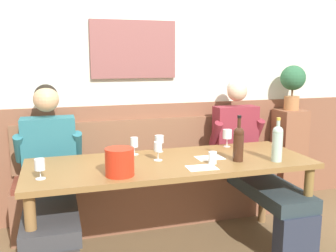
{
  "coord_description": "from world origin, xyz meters",
  "views": [
    {
      "loc": [
        -0.81,
        -2.44,
        1.53
      ],
      "look_at": [
        0.06,
        0.45,
        0.97
      ],
      "focal_mm": 40.19,
      "sensor_mm": 36.0,
      "label": 1
    }
  ],
  "objects": [
    {
      "name": "wine_glass_near_bucket",
      "position": [
        -0.23,
        0.42,
        0.85
      ],
      "size": [
        0.07,
        0.07,
        0.14
      ],
      "color": "silver",
      "rests_on": "dining_table"
    },
    {
      "name": "wine_glass_mid_right",
      "position": [
        -0.93,
        0.0,
        0.85
      ],
      "size": [
        0.07,
        0.07,
        0.13
      ],
      "color": "silver",
      "rests_on": "dining_table"
    },
    {
      "name": "potted_plant",
      "position": [
        1.51,
        0.86,
        1.27
      ],
      "size": [
        0.25,
        0.25,
        0.45
      ],
      "color": "#AF7143",
      "rests_on": "corner_pedestal"
    },
    {
      "name": "tasting_sheet_right_guest",
      "position": [
        0.16,
        -0.07,
        0.76
      ],
      "size": [
        0.22,
        0.16,
        0.0
      ],
      "primitive_type": "cube",
      "rotation": [
        0.0,
        0.0,
        -0.04
      ],
      "color": "white",
      "rests_on": "dining_table"
    },
    {
      "name": "person_center_left_seat",
      "position": [
        0.86,
        0.46,
        0.62
      ],
      "size": [
        0.52,
        1.21,
        1.31
      ],
      "color": "#272E3E",
      "rests_on": "ground"
    },
    {
      "name": "water_tumbler_right",
      "position": [
        0.27,
        0.01,
        0.8
      ],
      "size": [
        0.06,
        0.06,
        0.09
      ],
      "primitive_type": "cylinder",
      "color": "silver",
      "rests_on": "dining_table"
    },
    {
      "name": "person_center_right_seat",
      "position": [
        -0.88,
        0.49,
        0.63
      ],
      "size": [
        0.54,
        1.22,
        1.3
      ],
      "color": "#35312F",
      "rests_on": "ground"
    },
    {
      "name": "wine_bottle_amber_mid",
      "position": [
        0.76,
        -0.07,
        0.9
      ],
      "size": [
        0.08,
        0.08,
        0.33
      ],
      "color": "#ACCBBC",
      "rests_on": "dining_table"
    },
    {
      "name": "wine_glass_by_bottle",
      "position": [
        -0.01,
        0.46,
        0.86
      ],
      "size": [
        0.07,
        0.07,
        0.14
      ],
      "color": "silver",
      "rests_on": "dining_table"
    },
    {
      "name": "wine_glass_left_end",
      "position": [
        0.6,
        0.46,
        0.86
      ],
      "size": [
        0.08,
        0.08,
        0.15
      ],
      "color": "silver",
      "rests_on": "dining_table"
    },
    {
      "name": "wine_bottle_green_tall",
      "position": [
        0.48,
        0.01,
        0.9
      ],
      "size": [
        0.08,
        0.08,
        0.35
      ],
      "color": "#3F2114",
      "rests_on": "dining_table"
    },
    {
      "name": "ice_bucket",
      "position": [
        -0.43,
        -0.07,
        0.85
      ],
      "size": [
        0.19,
        0.19,
        0.18
      ],
      "primitive_type": "cylinder",
      "color": "red",
      "rests_on": "dining_table"
    },
    {
      "name": "wood_wainscot_panel",
      "position": [
        0.0,
        1.04,
        0.54
      ],
      "size": [
        6.8,
        0.03,
        1.08
      ],
      "primitive_type": "cube",
      "color": "brown",
      "rests_on": "ground"
    },
    {
      "name": "wall_bench",
      "position": [
        0.0,
        0.83,
        0.28
      ],
      "size": [
        2.43,
        0.42,
        0.94
      ],
      "color": "brown",
      "rests_on": "ground"
    },
    {
      "name": "room_wall_back",
      "position": [
        -0.0,
        1.09,
        1.4
      ],
      "size": [
        6.8,
        0.12,
        2.8
      ],
      "color": "silver",
      "rests_on": "ground"
    },
    {
      "name": "dining_table",
      "position": [
        0.0,
        0.16,
        0.67
      ],
      "size": [
        2.13,
        0.77,
        0.76
      ],
      "color": "brown",
      "rests_on": "ground"
    },
    {
      "name": "tasting_sheet_left_guest",
      "position": [
        0.31,
        0.16,
        0.76
      ],
      "size": [
        0.21,
        0.15,
        0.0
      ],
      "primitive_type": "cube",
      "rotation": [
        0.0,
        0.0,
        0.01
      ],
      "color": "white",
      "rests_on": "dining_table"
    },
    {
      "name": "wine_glass_mid_left",
      "position": [
        -0.09,
        0.21,
        0.85
      ],
      "size": [
        0.07,
        0.07,
        0.14
      ],
      "color": "silver",
      "rests_on": "dining_table"
    },
    {
      "name": "corner_pedestal",
      "position": [
        1.51,
        0.86,
        0.49
      ],
      "size": [
        0.28,
        0.28,
        0.99
      ],
      "primitive_type": "cube",
      "color": "brown",
      "rests_on": "ground"
    }
  ]
}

